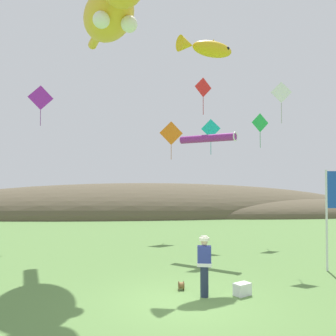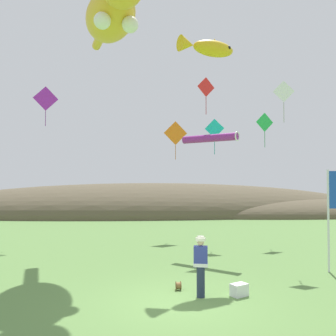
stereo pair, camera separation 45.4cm
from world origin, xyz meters
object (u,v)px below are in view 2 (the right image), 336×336
at_px(festival_attendant, 201,264).
at_px(kite_diamond_red, 206,88).
at_px(picnic_cooler, 239,290).
at_px(kite_fish_windsock, 208,48).
at_px(kite_giant_cat, 112,12).
at_px(kite_diamond_violet, 46,99).
at_px(kite_diamond_teal, 214,129).
at_px(kite_spool, 178,286).
at_px(kite_tube_streamer, 210,138).
at_px(festival_banner_pole, 332,205).
at_px(kite_diamond_orange, 175,133).
at_px(kite_diamond_green, 265,123).
at_px(kite_diamond_white, 284,92).

height_order(festival_attendant, kite_diamond_red, kite_diamond_red).
xyz_separation_m(picnic_cooler, kite_fish_windsock, (-0.05, 4.51, 8.81)).
bearing_deg(kite_giant_cat, kite_diamond_red, 25.18).
relative_size(festival_attendant, kite_diamond_violet, 0.76).
relative_size(picnic_cooler, kite_fish_windsock, 0.22).
bearing_deg(kite_diamond_teal, kite_diamond_violet, 170.46).
distance_m(kite_giant_cat, kite_diamond_red, 5.79).
bearing_deg(kite_spool, kite_tube_streamer, 69.47).
distance_m(kite_spool, kite_tube_streamer, 8.06).
bearing_deg(festival_banner_pole, kite_diamond_orange, 117.19).
relative_size(kite_giant_cat, kite_tube_streamer, 3.05).
relative_size(kite_spool, kite_diamond_red, 0.14).
xyz_separation_m(kite_spool, kite_diamond_green, (6.05, 9.34, 6.58)).
xyz_separation_m(kite_diamond_red, kite_diamond_teal, (0.79, 1.72, -1.88)).
relative_size(kite_tube_streamer, kite_diamond_red, 1.29).
height_order(kite_diamond_red, kite_diamond_violet, kite_diamond_violet).
height_order(festival_attendant, kite_diamond_green, kite_diamond_green).
relative_size(kite_diamond_teal, kite_diamond_green, 0.98).
bearing_deg(kite_fish_windsock, kite_diamond_orange, 94.48).
distance_m(festival_attendant, kite_fish_windsock, 9.29).
distance_m(festival_attendant, kite_giant_cat, 11.81).
bearing_deg(kite_diamond_red, festival_banner_pole, -54.62).
bearing_deg(festival_attendant, kite_diamond_violet, 122.69).
distance_m(kite_fish_windsock, kite_diamond_red, 3.48).
height_order(kite_diamond_orange, kite_diamond_green, kite_diamond_green).
distance_m(kite_tube_streamer, kite_diamond_violet, 10.29).
bearing_deg(festival_banner_pole, kite_fish_windsock, 155.26).
bearing_deg(kite_diamond_green, festival_banner_pole, -90.56).
bearing_deg(festival_attendant, festival_banner_pole, 25.12).
bearing_deg(kite_diamond_orange, kite_tube_streamer, -79.13).
relative_size(kite_spool, kite_tube_streamer, 0.11).
bearing_deg(kite_diamond_orange, festival_banner_pole, -62.81).
height_order(festival_banner_pole, kite_tube_streamer, kite_tube_streamer).
distance_m(kite_diamond_white, kite_diamond_green, 5.26).
relative_size(kite_diamond_red, kite_diamond_violet, 0.82).
height_order(festival_banner_pole, kite_fish_windsock, kite_fish_windsock).
relative_size(festival_attendant, kite_diamond_red, 0.93).
distance_m(picnic_cooler, kite_diamond_green, 12.77).
height_order(festival_banner_pole, kite_diamond_orange, kite_diamond_orange).
bearing_deg(kite_tube_streamer, kite_diamond_white, -27.40).
xyz_separation_m(picnic_cooler, kite_diamond_violet, (-8.31, 11.17, 7.93)).
height_order(festival_attendant, kite_diamond_orange, kite_diamond_orange).
bearing_deg(kite_spool, kite_fish_windsock, 66.17).
bearing_deg(kite_diamond_white, festival_banner_pole, -70.44).
distance_m(kite_fish_windsock, kite_diamond_green, 7.45).
relative_size(picnic_cooler, kite_diamond_orange, 0.25).
height_order(kite_diamond_red, kite_diamond_orange, kite_diamond_red).
bearing_deg(kite_fish_windsock, kite_diamond_teal, 75.20).
xyz_separation_m(festival_banner_pole, kite_tube_streamer, (-3.83, 3.95, 2.89)).
bearing_deg(kite_diamond_red, kite_diamond_violet, 159.27).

